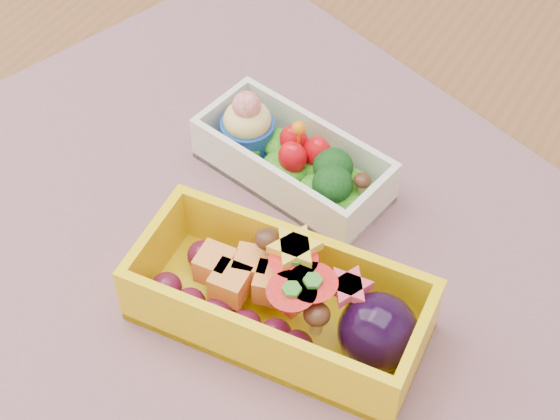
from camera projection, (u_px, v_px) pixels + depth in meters
The scene contains 4 objects.
table at pixel (297, 297), 0.73m from camera, with size 1.20×0.80×0.75m.
placemat at pixel (268, 245), 0.64m from camera, with size 0.57×0.44×0.00m, color #8D616E.
bento_white at pixel (292, 159), 0.66m from camera, with size 0.16×0.09×0.06m.
bento_yellow at pixel (285, 301), 0.57m from camera, with size 0.20×0.10×0.06m.
Camera 1 is at (0.20, -0.37, 1.25)m, focal length 56.59 mm.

